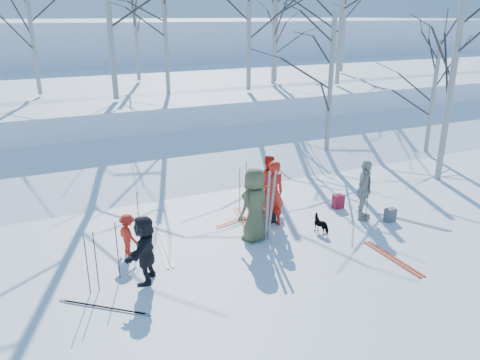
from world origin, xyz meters
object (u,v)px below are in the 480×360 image
skier_redor_behind (268,181)px  backpack_dark (269,215)px  skier_red_north (273,194)px  skier_cream_east (364,190)px  dog (322,224)px  skier_red_seated (128,235)px  backpack_red (338,201)px  backpack_grey (390,215)px  skier_grey_west (145,249)px  skier_olive_center (255,205)px

skier_redor_behind → backpack_dark: 1.35m
skier_red_north → skier_cream_east: size_ratio=1.08×
skier_redor_behind → dog: skier_redor_behind is taller
backpack_dark → skier_cream_east: bearing=-19.9°
skier_red_north → dog: bearing=135.2°
skier_red_seated → backpack_dark: skier_red_seated is taller
backpack_red → backpack_grey: size_ratio=1.11×
skier_redor_behind → skier_grey_west: skier_redor_behind is taller
skier_redor_behind → dog: 2.38m
dog → backpack_grey: dog is taller
dog → backpack_grey: (2.16, -0.19, -0.05)m
skier_grey_west → backpack_red: 6.45m
skier_red_seated → backpack_red: skier_red_seated is taller
skier_grey_west → backpack_dark: 4.20m
skier_red_north → dog: (0.97, -0.96, -0.69)m
skier_olive_center → skier_red_seated: 3.18m
skier_redor_behind → backpack_grey: 3.63m
skier_red_north → skier_grey_west: (-3.83, -1.35, -0.17)m
skier_red_seated → backpack_dark: (3.94, 0.23, -0.32)m
skier_olive_center → backpack_grey: size_ratio=5.06×
skier_olive_center → backpack_dark: size_ratio=4.81×
skier_grey_west → backpack_red: bearing=135.1°
skier_grey_west → backpack_dark: skier_grey_west is taller
backpack_red → backpack_dark: 2.37m
skier_grey_west → skier_olive_center: bearing=135.5°
skier_red_north → skier_redor_behind: 1.43m
skier_olive_center → backpack_red: size_ratio=4.58×
skier_olive_center → skier_grey_west: (-3.01, -0.80, -0.20)m
skier_cream_east → backpack_red: bearing=55.5°
skier_red_north → backpack_grey: size_ratio=4.90×
skier_olive_center → backpack_dark: bearing=-159.8°
skier_redor_behind → skier_red_seated: size_ratio=1.52×
skier_olive_center → skier_redor_behind: 2.32m
dog → backpack_grey: bearing=161.0°
skier_red_seated → dog: bearing=-122.3°
skier_olive_center → skier_grey_west: 3.13m
skier_red_seated → skier_redor_behind: bearing=-94.7°
skier_redor_behind → skier_grey_west: size_ratio=1.03×
skier_red_seated → backpack_grey: skier_red_seated is taller
skier_red_seated → skier_cream_east: bearing=-117.2°
skier_red_north → skier_redor_behind: bearing=-112.7°
skier_red_north → backpack_dark: bearing=-93.7°
skier_red_north → skier_red_seated: 3.94m
skier_olive_center → backpack_dark: (0.83, 0.78, -0.76)m
skier_red_seated → skier_cream_east: 6.50m
skier_olive_center → backpack_red: 3.39m
skier_redor_behind → skier_red_north: bearing=91.2°
skier_grey_west → backpack_grey: 6.99m
dog → backpack_red: dog is taller
skier_olive_center → skier_red_north: bearing=-168.8°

